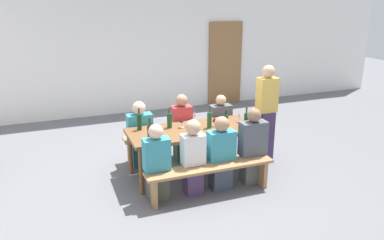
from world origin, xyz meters
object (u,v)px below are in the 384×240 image
object	(u,v)px
seated_guest_near_3	(253,148)
bench_near	(210,172)
seated_guest_near_2	(221,155)
standing_host	(266,115)
wine_bottle_1	(226,123)
wine_glass_2	(239,115)
wooden_door	(225,64)
wine_bottle_2	(209,120)
wine_bottle_3	(150,132)
wine_bottle_0	(139,122)
seated_guest_far_0	(140,136)
seated_guest_near_0	(157,164)
wine_glass_1	(214,120)
tasting_table	(192,134)
wine_glass_3	(181,120)
wine_bottle_4	(246,119)
wine_bottle_5	(169,120)
seated_guest_far_1	(182,129)
seated_guest_near_1	(193,158)
bench_far	(177,138)
seated_guest_far_2	(220,127)

from	to	relation	value
seated_guest_near_3	bench_near	bearing A→B (deg)	101.39
seated_guest_near_2	standing_host	world-z (taller)	standing_host
seated_guest_near_2	standing_host	bearing A→B (deg)	-60.36
wine_bottle_1	wine_glass_2	distance (m)	0.50
wooden_door	wine_bottle_2	distance (m)	4.19
wine_bottle_2	wine_bottle_3	world-z (taller)	wine_bottle_2
wine_glass_2	wine_bottle_0	bearing A→B (deg)	172.51
seated_guest_far_0	bench_near	bearing A→B (deg)	27.84
wine_glass_2	seated_guest_far_0	bearing A→B (deg)	161.36
seated_guest_near_0	wine_glass_1	bearing A→B (deg)	-62.18
seated_guest_near_2	tasting_table	bearing A→B (deg)	21.75
wine_glass_3	seated_guest_near_0	distance (m)	0.99
wine_bottle_0	wine_bottle_4	world-z (taller)	wine_bottle_0
wine_bottle_2	wine_glass_3	world-z (taller)	wine_bottle_2
wine_bottle_4	wine_bottle_5	xyz separation A→B (m)	(-1.15, 0.35, 0.01)
seated_guest_near_2	seated_guest_near_3	xyz separation A→B (m)	(0.52, 0.00, 0.03)
wooden_door	bench_near	world-z (taller)	wooden_door
tasting_table	seated_guest_near_0	size ratio (longest dim) A/B	1.78
wine_bottle_5	wine_glass_2	size ratio (longest dim) A/B	1.91
wine_bottle_2	seated_guest_far_1	world-z (taller)	seated_guest_far_1
seated_guest_far_0	wine_bottle_0	bearing A→B (deg)	-13.11
seated_guest_far_0	wine_bottle_3	bearing A→B (deg)	-2.36
wine_glass_3	wine_bottle_3	bearing A→B (deg)	-149.80
wine_bottle_3	seated_guest_near_3	world-z (taller)	seated_guest_near_3
tasting_table	seated_guest_near_3	xyz separation A→B (m)	(0.74, -0.57, -0.12)
wine_bottle_3	seated_guest_near_1	size ratio (longest dim) A/B	0.29
wine_bottle_1	wine_bottle_4	distance (m)	0.41
bench_far	seated_guest_far_1	world-z (taller)	seated_guest_far_1
wine_bottle_3	bench_far	bearing A→B (deg)	52.59
seated_guest_far_0	wine_bottle_5	bearing A→B (deg)	45.71
wine_bottle_5	seated_guest_far_0	world-z (taller)	seated_guest_far_0
bench_far	wine_bottle_5	xyz separation A→B (m)	(-0.30, -0.53, 0.52)
wooden_door	bench_near	distance (m)	4.98
wooden_door	seated_guest_near_2	distance (m)	4.73
wine_bottle_1	wine_glass_2	xyz separation A→B (m)	(0.40, 0.31, -0.01)
tasting_table	standing_host	world-z (taller)	standing_host
wine_bottle_4	seated_guest_far_2	world-z (taller)	seated_guest_far_2
wine_glass_1	seated_guest_near_1	bearing A→B (deg)	-134.91
wine_glass_1	wine_glass_3	world-z (taller)	wine_glass_3
wine_bottle_5	seated_guest_near_3	distance (m)	1.34
wooden_door	seated_guest_far_1	xyz separation A→B (m)	(-2.27, -3.07, -0.49)
seated_guest_near_3	wine_glass_1	bearing A→B (deg)	31.92
wine_bottle_2	seated_guest_near_1	world-z (taller)	wine_bottle_2
wooden_door	seated_guest_near_2	world-z (taller)	wooden_door
bench_far	seated_guest_near_0	xyz separation A→B (m)	(-0.73, -1.30, 0.17)
wooden_door	wine_bottle_4	size ratio (longest dim) A/B	6.86
seated_guest_near_1	seated_guest_near_2	distance (m)	0.43
wine_glass_3	standing_host	bearing A→B (deg)	-2.88
bench_far	wine_bottle_4	xyz separation A→B (m)	(0.85, -0.88, 0.51)
wooden_door	seated_guest_far_0	bearing A→B (deg)	-134.24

